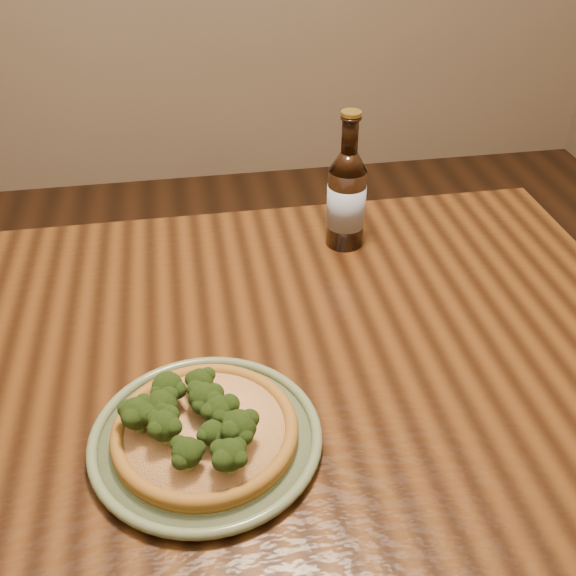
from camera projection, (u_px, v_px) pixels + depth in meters
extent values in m
cube|color=#45260E|center=(139.00, 387.00, 0.96)|extent=(1.60, 0.90, 0.04)
cylinder|color=#45260E|center=(474.00, 354.00, 1.59)|extent=(0.07, 0.07, 0.71)
cylinder|color=#677752|center=(206.00, 440.00, 0.85)|extent=(0.27, 0.27, 0.01)
torus|color=#677752|center=(206.00, 436.00, 0.85)|extent=(0.29, 0.29, 0.01)
torus|color=#677752|center=(206.00, 437.00, 0.85)|extent=(0.23, 0.23, 0.01)
cylinder|color=#996822|center=(206.00, 434.00, 0.84)|extent=(0.23, 0.23, 0.01)
torus|color=#996822|center=(205.00, 429.00, 0.84)|extent=(0.23, 0.23, 0.02)
cylinder|color=beige|center=(205.00, 429.00, 0.84)|extent=(0.20, 0.20, 0.01)
sphere|color=#304C17|center=(239.00, 427.00, 0.80)|extent=(0.06, 0.06, 0.04)
sphere|color=#304C17|center=(162.00, 406.00, 0.83)|extent=(0.06, 0.06, 0.04)
sphere|color=#304C17|center=(219.00, 410.00, 0.82)|extent=(0.05, 0.05, 0.04)
sphere|color=#304C17|center=(229.00, 455.00, 0.77)|extent=(0.05, 0.05, 0.04)
sphere|color=#304C17|center=(203.00, 397.00, 0.84)|extent=(0.05, 0.05, 0.04)
sphere|color=#304C17|center=(137.00, 413.00, 0.82)|extent=(0.06, 0.06, 0.04)
sphere|color=#304C17|center=(212.00, 433.00, 0.80)|extent=(0.04, 0.04, 0.03)
sphere|color=#304C17|center=(168.00, 387.00, 0.85)|extent=(0.06, 0.06, 0.04)
sphere|color=#304C17|center=(200.00, 382.00, 0.87)|extent=(0.04, 0.04, 0.03)
sphere|color=#304C17|center=(187.00, 452.00, 0.77)|extent=(0.05, 0.05, 0.04)
sphere|color=#304C17|center=(164.00, 426.00, 0.80)|extent=(0.05, 0.05, 0.04)
cylinder|color=black|center=(346.00, 208.00, 1.20)|extent=(0.07, 0.07, 0.15)
cone|color=black|center=(349.00, 161.00, 1.15)|extent=(0.07, 0.07, 0.03)
cylinder|color=black|center=(350.00, 134.00, 1.12)|extent=(0.03, 0.03, 0.07)
torus|color=black|center=(351.00, 118.00, 1.10)|extent=(0.04, 0.04, 0.01)
cylinder|color=#A58C33|center=(351.00, 113.00, 1.10)|extent=(0.03, 0.03, 0.01)
cylinder|color=#9AA7BA|center=(346.00, 205.00, 1.20)|extent=(0.07, 0.07, 0.08)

